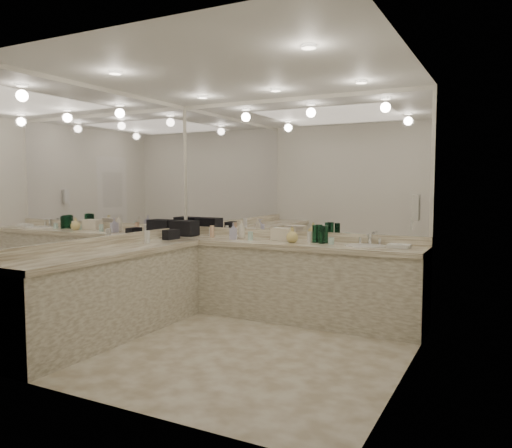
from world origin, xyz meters
The scene contains 35 objects.
floor centered at (0.00, 0.00, 0.00)m, with size 3.20×3.20×0.00m, color beige.
ceiling centered at (0.00, 0.00, 2.60)m, with size 3.20×3.20×0.00m, color white.
wall_back centered at (0.00, 1.50, 1.30)m, with size 3.20×0.02×2.60m, color silver.
wall_left centered at (-1.60, 0.00, 1.30)m, with size 0.02×3.00×2.60m, color silver.
wall_right centered at (1.60, 0.00, 1.30)m, with size 0.02×3.00×2.60m, color silver.
vanity_back_base centered at (0.00, 1.20, 0.42)m, with size 3.20×0.60×0.84m, color silver.
vanity_back_top centered at (0.00, 1.19, 0.87)m, with size 3.20×0.64×0.06m, color #EFE5C9.
vanity_left_base centered at (-1.30, -0.30, 0.42)m, with size 0.60×2.40×0.84m, color silver.
vanity_left_top centered at (-1.29, -0.30, 0.87)m, with size 0.64×2.42×0.06m, color #EFE5C9.
backsplash_back centered at (0.00, 1.48, 0.95)m, with size 3.20×0.04×0.10m, color #EFE5C9.
backsplash_left centered at (-1.58, 0.00, 0.95)m, with size 0.04×3.00×0.10m, color #EFE5C9.
mirror_back centered at (0.00, 1.49, 1.77)m, with size 3.12×0.01×1.55m, color white.
mirror_left centered at (-1.59, 0.00, 1.77)m, with size 0.01×2.92×1.55m, color white.
sink centered at (0.95, 1.20, 0.90)m, with size 0.44×0.44×0.03m, color white.
faucet centered at (0.95, 1.41, 0.97)m, with size 0.24×0.16×0.14m, color silver.
wall_phone centered at (1.56, 0.70, 1.35)m, with size 0.06×0.10×0.24m, color white.
door centered at (1.59, -0.50, 1.05)m, with size 0.02×0.82×2.10m, color white.
black_toiletry_bag centered at (-1.41, 1.20, 1.00)m, with size 0.34×0.21×0.19m, color black.
black_bag_spill centered at (-1.30, 0.77, 0.96)m, with size 0.10×0.21×0.12m, color black.
cream_cosmetic_case centered at (-0.06, 1.30, 0.97)m, with size 0.25×0.15×0.15m, color beige.
hand_towel centered at (1.30, 1.22, 0.92)m, with size 0.22×0.15×0.04m, color white.
lotion_left centered at (-1.30, 0.33, 0.97)m, with size 0.06×0.06×0.14m, color white.
soap_bottle_a centered at (-0.60, 1.27, 1.01)m, with size 0.09×0.09×0.22m, color white.
soap_bottle_b centered at (-0.64, 1.13, 1.00)m, with size 0.09×0.09×0.20m, color #B3B1D0.
soap_bottle_c centered at (0.12, 1.15, 0.99)m, with size 0.14×0.14×0.18m, color #E8D27B.
green_bottle_0 centered at (0.46, 1.22, 0.99)m, with size 0.06×0.06×0.19m, color #165134.
green_bottle_1 centered at (0.48, 1.27, 1.00)m, with size 0.07×0.07×0.20m, color #165134.
green_bottle_2 centered at (0.36, 1.27, 1.00)m, with size 0.07×0.07×0.20m, color #165134.
green_bottle_3 centered at (0.40, 1.29, 1.00)m, with size 0.07×0.07×0.21m, color #165134.
amenity_bottle_0 centered at (0.57, 1.19, 0.94)m, with size 0.07×0.07×0.08m, color silver.
amenity_bottle_1 centered at (0.29, 1.26, 0.96)m, with size 0.05×0.05×0.12m, color white.
amenity_bottle_2 centered at (0.10, 1.20, 0.94)m, with size 0.06×0.06×0.07m, color silver.
amenity_bottle_3 centered at (-0.40, 1.13, 0.95)m, with size 0.06×0.06×0.10m, color silver.
amenity_bottle_4 centered at (-0.99, 1.20, 0.97)m, with size 0.06×0.06×0.15m, color #E0B28C.
amenity_bottle_5 centered at (-1.06, 1.29, 0.96)m, with size 0.05×0.05×0.11m, color white.
Camera 1 is at (2.35, -4.06, 1.57)m, focal length 35.00 mm.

